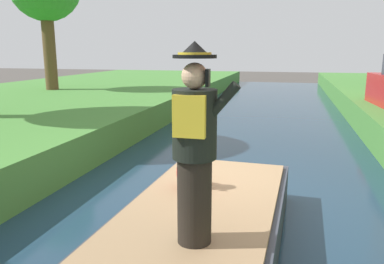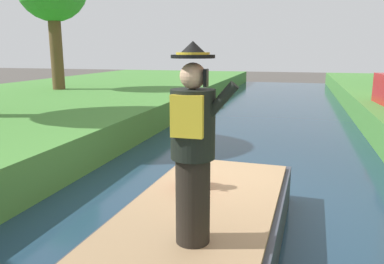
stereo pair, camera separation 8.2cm
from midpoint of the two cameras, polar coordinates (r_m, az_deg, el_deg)
name	(u,v)px [view 2 (the right image)]	position (r m, az deg, el deg)	size (l,w,h in m)	color
ground_plane	(224,213)	(6.09, 5.15, -11.95)	(80.00, 80.00, 0.00)	#4C4742
canal_water	(224,210)	(6.07, 5.16, -11.52)	(5.77, 48.00, 0.10)	#1E384C
boat	(200,232)	(4.60, 1.73, -14.75)	(1.95, 4.26, 0.61)	#333842
person_pirate	(193,147)	(3.41, 0.85, -2.22)	(0.61, 0.42, 1.85)	black
parrot_plush	(191,169)	(5.02, 0.36, -5.56)	(0.36, 0.34, 0.57)	red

